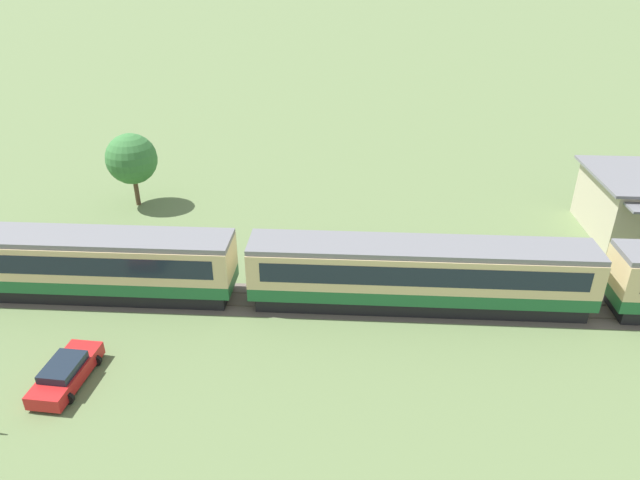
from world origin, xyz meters
TOP-DOWN VIEW (x-y plane):
  - passenger_train at (-27.17, -0.46)m, footprint 104.49×3.11m
  - railway_track at (-21.95, -0.46)m, footprint 145.21×3.60m
  - parked_car_red at (-45.35, -8.37)m, footprint 2.36×4.59m
  - yard_tree_1 at (-49.30, 13.16)m, footprint 4.08×4.08m

SIDE VIEW (x-z plane):
  - railway_track at x=-21.95m, z-range -0.01..0.03m
  - parked_car_red at x=-45.35m, z-range -0.02..1.26m
  - passenger_train at x=-27.17m, z-range 0.23..4.38m
  - yard_tree_1 at x=-49.30m, z-range 0.97..7.03m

